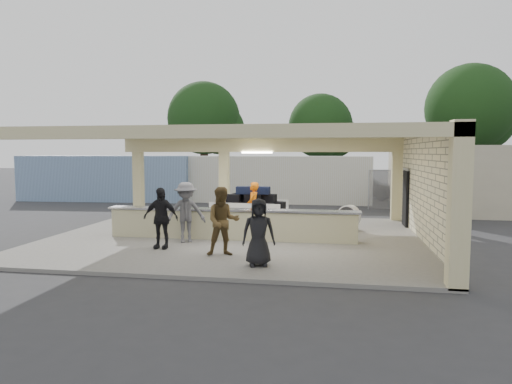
% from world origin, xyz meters
% --- Properties ---
extents(ground, '(120.00, 120.00, 0.00)m').
position_xyz_m(ground, '(0.00, 0.00, 0.00)').
color(ground, '#2C2C2F').
rests_on(ground, ground).
extents(pavilion, '(12.01, 10.00, 3.55)m').
position_xyz_m(pavilion, '(0.21, 0.66, 1.35)').
color(pavilion, '#64615D').
rests_on(pavilion, ground).
extents(baggage_counter, '(8.20, 0.58, 0.98)m').
position_xyz_m(baggage_counter, '(0.00, -0.50, 0.59)').
color(baggage_counter, '#BAB48B').
rests_on(baggage_counter, pavilion).
extents(luggage_cart, '(2.74, 1.84, 1.53)m').
position_xyz_m(luggage_cart, '(0.16, 1.83, 0.93)').
color(luggage_cart, silver).
rests_on(luggage_cart, pavilion).
extents(drum_fan, '(0.85, 0.65, 0.91)m').
position_xyz_m(drum_fan, '(3.80, 1.79, 0.59)').
color(drum_fan, silver).
rests_on(drum_fan, pavilion).
extents(baggage_handler, '(0.40, 0.66, 1.74)m').
position_xyz_m(baggage_handler, '(0.42, 1.16, 0.97)').
color(baggage_handler, '#D65F0B').
rests_on(baggage_handler, pavilion).
extents(passenger_a, '(0.98, 0.65, 1.87)m').
position_xyz_m(passenger_a, '(0.31, -2.84, 1.03)').
color(passenger_a, brown).
rests_on(passenger_a, pavilion).
extents(passenger_b, '(1.05, 0.40, 1.78)m').
position_xyz_m(passenger_b, '(-1.70, -2.23, 0.99)').
color(passenger_b, black).
rests_on(passenger_b, pavilion).
extents(passenger_c, '(1.28, 0.85, 1.87)m').
position_xyz_m(passenger_c, '(-1.27, -1.23, 1.04)').
color(passenger_c, '#4C4C51').
rests_on(passenger_c, pavilion).
extents(passenger_d, '(0.87, 0.53, 1.67)m').
position_xyz_m(passenger_d, '(1.44, -3.77, 0.93)').
color(passenger_d, black).
rests_on(passenger_d, pavilion).
extents(car_white_a, '(4.66, 2.31, 1.31)m').
position_xyz_m(car_white_a, '(9.46, 13.04, 0.66)').
color(car_white_a, silver).
rests_on(car_white_a, ground).
extents(car_white_b, '(4.97, 2.59, 1.49)m').
position_xyz_m(car_white_b, '(13.24, 13.64, 0.75)').
color(car_white_b, silver).
rests_on(car_white_b, ground).
extents(car_dark, '(4.49, 2.72, 1.41)m').
position_xyz_m(car_dark, '(5.09, 14.23, 0.71)').
color(car_dark, black).
rests_on(car_dark, ground).
extents(container_white, '(12.35, 2.64, 2.67)m').
position_xyz_m(container_white, '(-0.83, 11.61, 1.33)').
color(container_white, silver).
rests_on(container_white, ground).
extents(container_blue, '(10.44, 3.11, 2.68)m').
position_xyz_m(container_blue, '(-10.21, 10.84, 1.34)').
color(container_blue, '#7999C1').
rests_on(container_blue, ground).
extents(fence, '(12.06, 0.06, 2.03)m').
position_xyz_m(fence, '(11.00, 9.00, 1.05)').
color(fence, gray).
rests_on(fence, ground).
extents(tree_left, '(6.60, 6.30, 9.00)m').
position_xyz_m(tree_left, '(-7.68, 24.16, 5.59)').
color(tree_left, '#382619').
rests_on(tree_left, ground).
extents(tree_mid, '(6.00, 5.60, 8.00)m').
position_xyz_m(tree_mid, '(2.32, 26.16, 4.96)').
color(tree_mid, '#382619').
rests_on(tree_mid, ground).
extents(tree_right, '(7.20, 7.00, 10.00)m').
position_xyz_m(tree_right, '(14.32, 25.16, 6.21)').
color(tree_right, '#382619').
rests_on(tree_right, ground).
extents(adjacent_building, '(6.00, 8.00, 3.20)m').
position_xyz_m(adjacent_building, '(9.50, 10.00, 1.60)').
color(adjacent_building, '#BFB598').
rests_on(adjacent_building, ground).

